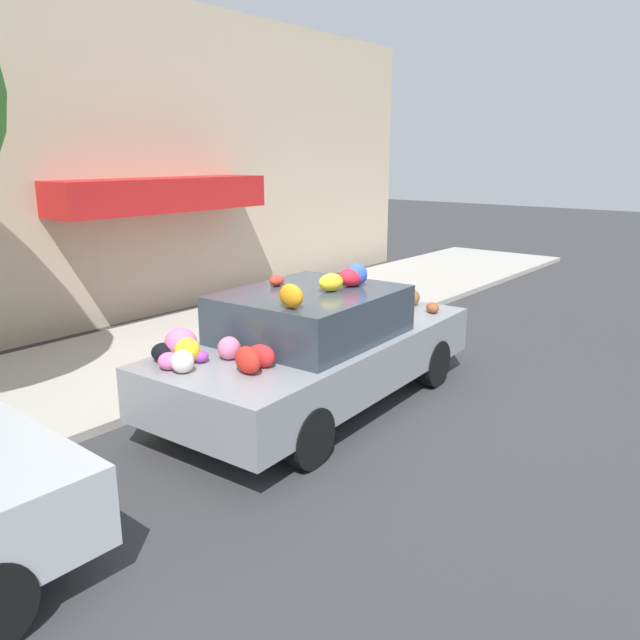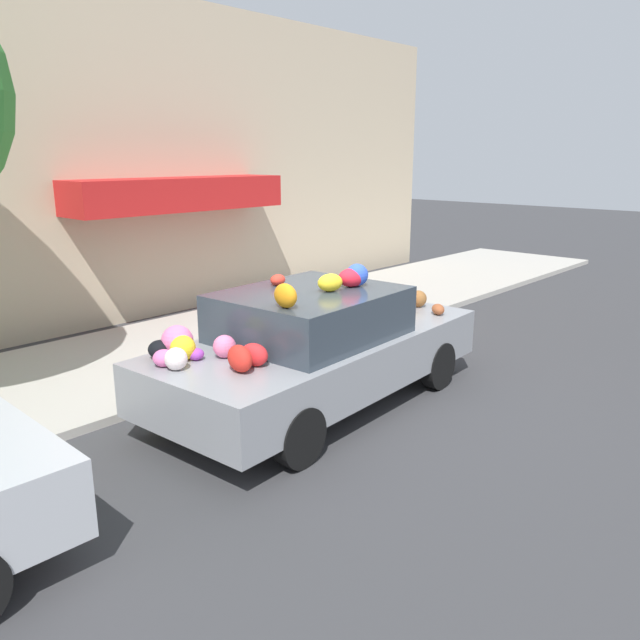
{
  "view_description": "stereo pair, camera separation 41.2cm",
  "coord_description": "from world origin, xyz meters",
  "views": [
    {
      "loc": [
        -5.31,
        -4.44,
        2.82
      ],
      "look_at": [
        0.0,
        -0.14,
        1.01
      ],
      "focal_mm": 35.0,
      "sensor_mm": 36.0,
      "label": 1
    },
    {
      "loc": [
        -5.04,
        -4.75,
        2.82
      ],
      "look_at": [
        0.0,
        -0.14,
        1.01
      ],
      "focal_mm": 35.0,
      "sensor_mm": 36.0,
      "label": 2
    }
  ],
  "objects": [
    {
      "name": "ground_plane",
      "position": [
        0.0,
        0.0,
        0.0
      ],
      "size": [
        60.0,
        60.0,
        0.0
      ],
      "primitive_type": "plane",
      "color": "#38383A"
    },
    {
      "name": "art_car",
      "position": [
        -0.05,
        -0.14,
        0.72
      ],
      "size": [
        4.31,
        2.02,
        1.63
      ],
      "rotation": [
        0.0,
        0.0,
        0.06
      ],
      "color": "gray",
      "rests_on": "ground"
    },
    {
      "name": "building_facade",
      "position": [
        0.08,
        4.91,
        2.68
      ],
      "size": [
        18.0,
        1.2,
        5.43
      ],
      "color": "#C6B293",
      "rests_on": "ground"
    },
    {
      "name": "fire_hydrant",
      "position": [
        0.33,
        1.76,
        0.45
      ],
      "size": [
        0.2,
        0.2,
        0.7
      ],
      "color": "red",
      "rests_on": "sidewalk_curb"
    },
    {
      "name": "sidewalk_curb",
      "position": [
        0.0,
        2.7,
        0.05
      ],
      "size": [
        24.0,
        3.2,
        0.1
      ],
      "color": "#B2ADA3",
      "rests_on": "ground"
    }
  ]
}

